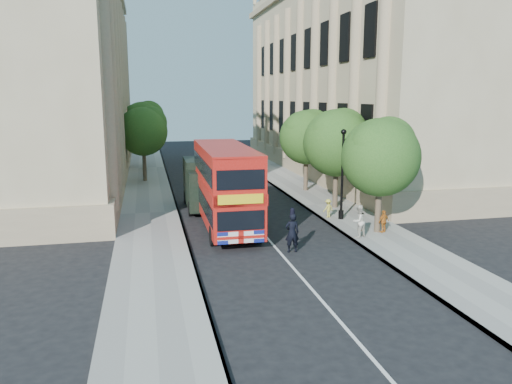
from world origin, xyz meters
TOP-DOWN VIEW (x-y plane):
  - ground at (0.00, 0.00)m, footprint 120.00×120.00m
  - pavement_right at (5.75, 10.00)m, footprint 3.50×80.00m
  - pavement_left at (-5.75, 10.00)m, footprint 3.50×80.00m
  - building_right at (13.80, 24.00)m, footprint 12.00×38.00m
  - building_left at (-13.80, 24.00)m, footprint 12.00×38.00m
  - tree_right_near at (5.84, 3.03)m, footprint 4.00×4.00m
  - tree_right_mid at (5.84, 9.03)m, footprint 4.20×4.20m
  - tree_right_far at (5.84, 15.03)m, footprint 4.00×4.00m
  - tree_left_far at (-5.96, 22.03)m, footprint 4.00×4.00m
  - tree_left_back at (-5.96, 30.03)m, footprint 4.20×4.20m
  - lamp_post at (5.00, 6.00)m, footprint 0.32×0.32m
  - double_decker_bus at (-1.71, 6.07)m, footprint 2.62×9.47m
  - box_van at (-2.35, 10.83)m, footprint 2.28×5.47m
  - police_constable at (0.57, 1.00)m, footprint 0.68×0.46m
  - woman_pedestrian at (4.40, 2.24)m, footprint 0.99×0.90m
  - child_a at (6.05, 2.79)m, footprint 0.75×0.51m
  - child_b at (4.40, 6.51)m, footprint 0.80×0.65m

SIDE VIEW (x-z plane):
  - ground at x=0.00m, z-range 0.00..0.00m
  - pavement_right at x=5.75m, z-range 0.00..0.12m
  - pavement_left at x=-5.75m, z-range 0.00..0.12m
  - child_b at x=4.40m, z-range 0.12..1.21m
  - child_a at x=6.05m, z-range 0.12..1.30m
  - police_constable at x=0.57m, z-range 0.00..1.83m
  - woman_pedestrian at x=4.40m, z-range 0.12..1.77m
  - box_van at x=-2.35m, z-range -0.03..3.08m
  - double_decker_bus at x=-1.71m, z-range 0.23..4.59m
  - lamp_post at x=5.00m, z-range -0.07..5.09m
  - tree_right_near at x=5.84m, z-range 1.21..7.29m
  - tree_right_far at x=5.84m, z-range 1.24..7.39m
  - tree_left_far at x=-5.96m, z-range 1.30..7.59m
  - tree_right_mid at x=5.84m, z-range 1.26..7.63m
  - tree_left_back at x=-5.96m, z-range 1.38..8.03m
  - building_right at x=13.80m, z-range 0.00..18.00m
  - building_left at x=-13.80m, z-range 0.00..18.00m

